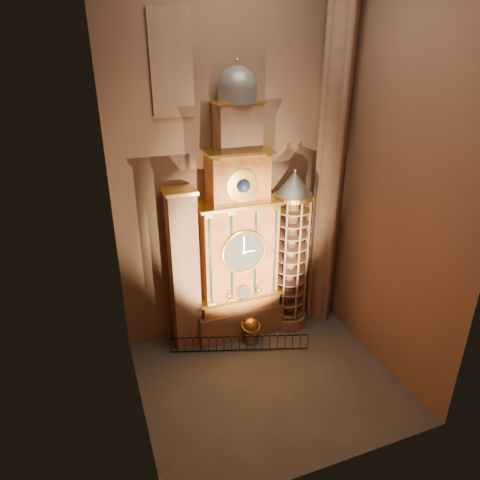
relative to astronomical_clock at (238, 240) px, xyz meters
name	(u,v)px	position (x,y,z in m)	size (l,w,h in m)	color
floor	(268,380)	(0.00, -4.96, -6.68)	(14.00, 14.00, 0.00)	#383330
wall_back	(232,165)	(0.00, 1.04, 4.32)	(22.00, 22.00, 0.00)	brown
wall_left	(120,214)	(-7.00, -4.96, 4.32)	(22.00, 22.00, 0.00)	brown
wall_right	(398,180)	(7.00, -4.96, 4.32)	(22.00, 22.00, 0.00)	brown
astronomical_clock	(238,240)	(0.00, 0.00, 0.00)	(5.60, 2.41, 16.70)	#8C634C
portrait_tower	(184,271)	(-3.40, 0.02, -1.53)	(1.80, 1.60, 10.20)	#8C634C
stair_turret	(291,253)	(3.50, -0.26, -1.41)	(2.50, 2.50, 10.80)	#8C634C
gothic_pier	(331,160)	(6.10, 0.04, 4.32)	(2.04, 2.04, 22.00)	#8C634C
stained_glass_window	(172,64)	(-3.20, 0.95, 9.82)	(2.20, 0.14, 5.20)	navy
celestial_globe	(251,328)	(0.34, -1.39, -5.60)	(1.51, 1.47, 1.79)	#8C634C
iron_railing	(239,344)	(-0.66, -2.02, -6.09)	(8.11, 2.69, 1.08)	black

